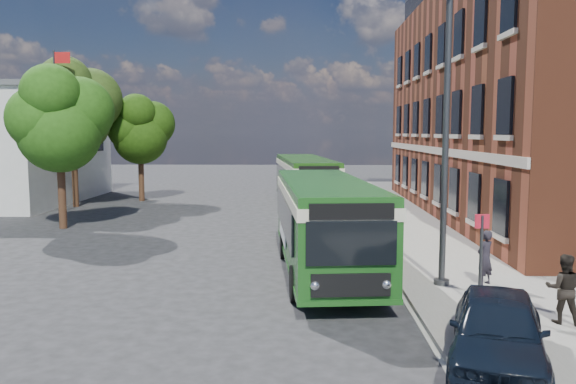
{
  "coord_description": "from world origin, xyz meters",
  "views": [
    {
      "loc": [
        1.18,
        -17.98,
        4.54
      ],
      "look_at": [
        0.59,
        3.88,
        2.2
      ],
      "focal_mm": 35.0,
      "sensor_mm": 36.0,
      "label": 1
    }
  ],
  "objects_px": {
    "street_lamp": "(433,123)",
    "parked_car": "(498,330)",
    "bus_front": "(324,217)",
    "bus_rear": "(305,178)"
  },
  "relations": [
    {
      "from": "street_lamp",
      "to": "parked_car",
      "type": "relative_size",
      "value": 2.15
    },
    {
      "from": "bus_front",
      "to": "parked_car",
      "type": "bearing_deg",
      "value": -68.82
    },
    {
      "from": "street_lamp",
      "to": "bus_rear",
      "type": "height_order",
      "value": "street_lamp"
    },
    {
      "from": "bus_rear",
      "to": "parked_car",
      "type": "relative_size",
      "value": 2.88
    },
    {
      "from": "bus_front",
      "to": "bus_rear",
      "type": "xyz_separation_m",
      "value": [
        -0.58,
        15.39,
        0.0
      ]
    },
    {
      "from": "bus_front",
      "to": "street_lamp",
      "type": "bearing_deg",
      "value": -32.06
    },
    {
      "from": "bus_rear",
      "to": "street_lamp",
      "type": "bearing_deg",
      "value": -78.37
    },
    {
      "from": "street_lamp",
      "to": "bus_rear",
      "type": "relative_size",
      "value": 0.75
    },
    {
      "from": "bus_front",
      "to": "bus_rear",
      "type": "distance_m",
      "value": 15.4
    },
    {
      "from": "bus_rear",
      "to": "parked_car",
      "type": "distance_m",
      "value": 23.3
    }
  ]
}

